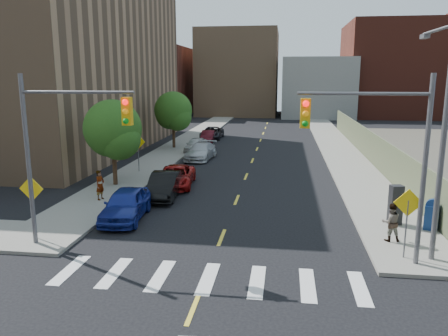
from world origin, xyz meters
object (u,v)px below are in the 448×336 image
(parked_car_blue, at_px, (126,204))
(pedestrian_east, at_px, (391,222))
(pedestrian_west, at_px, (100,185))
(parked_car_silver, at_px, (201,151))
(mailbox, at_px, (432,215))
(parked_car_white, at_px, (196,145))
(payphone, at_px, (395,205))
(parked_car_black, at_px, (165,185))
(parked_car_grey, at_px, (212,133))
(parked_car_red, at_px, (176,176))
(parked_car_maroon, at_px, (208,136))

(parked_car_blue, bearing_deg, pedestrian_east, -12.37)
(pedestrian_west, bearing_deg, parked_car_silver, 1.64)
(mailbox, bearing_deg, pedestrian_east, -119.92)
(parked_car_white, height_order, payphone, payphone)
(parked_car_blue, height_order, mailbox, mailbox)
(parked_car_black, distance_m, parked_car_grey, 24.45)
(parked_car_white, relative_size, mailbox, 2.81)
(parked_car_black, height_order, parked_car_red, parked_car_black)
(payphone, bearing_deg, parked_car_red, 140.78)
(parked_car_blue, relative_size, parked_car_grey, 0.93)
(parked_car_blue, bearing_deg, mailbox, -4.55)
(parked_car_silver, bearing_deg, parked_car_maroon, 101.08)
(parked_car_maroon, distance_m, pedestrian_west, 23.45)
(parked_car_black, xyz_separation_m, payphone, (11.96, -3.50, 0.35))
(pedestrian_west, bearing_deg, parked_car_red, -24.32)
(parked_car_red, relative_size, payphone, 2.54)
(parked_car_blue, bearing_deg, payphone, -1.99)
(parked_car_maroon, distance_m, parked_car_grey, 2.49)
(pedestrian_west, bearing_deg, parked_car_white, 8.00)
(payphone, relative_size, pedestrian_west, 1.11)
(parked_car_blue, distance_m, parked_car_grey, 28.56)
(parked_car_maroon, height_order, payphone, payphone)
(payphone, bearing_deg, parked_car_maroon, 105.39)
(parked_car_maroon, distance_m, pedestrian_east, 30.38)
(parked_car_black, height_order, pedestrian_east, pedestrian_east)
(parked_car_black, bearing_deg, pedestrian_east, -30.87)
(parked_car_blue, xyz_separation_m, pedestrian_west, (-2.48, 2.71, 0.22))
(parked_car_blue, xyz_separation_m, parked_car_silver, (0.64, 16.11, -0.07))
(parked_car_silver, height_order, pedestrian_east, pedestrian_east)
(parked_car_blue, bearing_deg, parked_car_grey, 86.15)
(parked_car_grey, distance_m, payphone, 30.91)
(parked_car_maroon, xyz_separation_m, mailbox, (14.70, -25.99, 0.22))
(parked_car_white, distance_m, mailbox, 24.41)
(parked_car_blue, distance_m, payphone, 12.78)
(parked_car_grey, bearing_deg, parked_car_maroon, -90.06)
(parked_car_blue, bearing_deg, parked_car_silver, 82.87)
(parked_car_blue, relative_size, parked_car_white, 1.13)
(parked_car_grey, relative_size, mailbox, 3.40)
(parked_car_silver, distance_m, payphone, 19.66)
(parked_car_white, bearing_deg, parked_car_maroon, 92.98)
(parked_car_red, distance_m, parked_car_maroon, 19.36)
(pedestrian_west, bearing_deg, payphone, -82.96)
(mailbox, xyz_separation_m, pedestrian_west, (-16.68, 2.63, 0.14))
(parked_car_silver, xyz_separation_m, pedestrian_east, (11.43, -17.71, 0.27))
(parked_car_silver, xyz_separation_m, payphone, (12.12, -15.48, 0.38))
(pedestrian_east, bearing_deg, parked_car_maroon, -71.53)
(parked_car_silver, height_order, payphone, payphone)
(parked_car_grey, bearing_deg, parked_car_blue, -89.06)
(parked_car_black, bearing_deg, parked_car_red, 86.07)
(mailbox, relative_size, pedestrian_west, 0.85)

